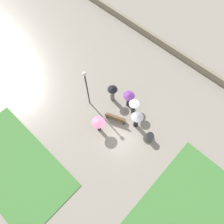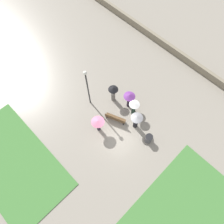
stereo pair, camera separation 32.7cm
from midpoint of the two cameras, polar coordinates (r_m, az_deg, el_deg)
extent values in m
plane|color=gray|center=(19.35, 2.67, -5.54)|extent=(90.00, 90.00, 0.00)
cube|color=#427A38|center=(18.84, 18.68, -24.35)|extent=(6.32, 9.32, 0.06)
cube|color=#427A38|center=(20.18, -24.00, -12.08)|extent=(10.16, 5.55, 0.06)
cube|color=gray|center=(24.22, 20.77, 11.71)|extent=(45.00, 0.35, 0.80)
cube|color=brown|center=(19.44, 1.42, -1.58)|extent=(1.90, 1.10, 0.05)
cube|color=brown|center=(19.14, 1.23, -1.72)|extent=(1.76, 0.76, 0.45)
cube|color=#232326|center=(19.54, 3.68, -2.74)|extent=(0.22, 0.38, 0.40)
cube|color=#232326|center=(19.78, -0.84, -0.99)|extent=(0.22, 0.38, 0.40)
cylinder|color=#2D2D30|center=(18.84, -5.77, 5.81)|extent=(0.12, 0.12, 4.42)
sphere|color=white|center=(16.90, -6.50, 10.10)|extent=(0.32, 0.32, 0.32)
cylinder|color=#4C4C51|center=(18.97, 10.01, -6.88)|extent=(0.59, 0.59, 0.87)
cylinder|color=black|center=(18.55, 10.23, -6.41)|extent=(0.64, 0.64, 0.03)
cylinder|color=black|center=(19.19, 6.66, -2.95)|extent=(0.54, 0.54, 1.15)
sphere|color=brown|center=(18.57, 6.88, -2.11)|extent=(0.21, 0.21, 0.21)
cylinder|color=#4C4C4F|center=(18.32, 6.97, -1.75)|extent=(0.02, 0.02, 0.35)
cone|color=gray|center=(18.07, 7.07, -1.39)|extent=(1.03, 1.03, 0.19)
cylinder|color=#2D2333|center=(19.02, -3.05, -3.88)|extent=(0.42, 0.42, 1.04)
sphere|color=tan|center=(18.45, -3.14, -3.15)|extent=(0.19, 0.19, 0.19)
cylinder|color=#4C4C4F|center=(18.20, -3.18, -2.81)|extent=(0.02, 0.02, 0.35)
cone|color=pink|center=(17.95, -3.22, -2.45)|extent=(1.13, 1.13, 0.20)
cylinder|color=#2D2333|center=(20.07, 4.81, 2.47)|extent=(0.36, 0.36, 1.12)
sphere|color=tan|center=(19.49, 4.96, 3.42)|extent=(0.21, 0.21, 0.21)
cylinder|color=#4C4C4F|center=(19.25, 5.02, 3.83)|extent=(0.02, 0.02, 0.35)
cone|color=#703389|center=(18.98, 5.10, 4.31)|extent=(1.03, 1.03, 0.27)
cylinder|color=slate|center=(20.32, 0.77, 4.19)|extent=(0.53, 0.53, 1.16)
sphere|color=#997051|center=(19.73, 0.79, 5.21)|extent=(0.20, 0.20, 0.20)
cylinder|color=#4C4C4F|center=(19.50, 0.80, 5.63)|extent=(0.02, 0.02, 0.35)
cone|color=black|center=(19.25, 0.81, 6.11)|extent=(0.90, 0.90, 0.25)
cylinder|color=#1E3328|center=(19.73, 6.07, 0.44)|extent=(0.45, 0.45, 1.13)
sphere|color=brown|center=(19.15, 6.26, 1.34)|extent=(0.20, 0.20, 0.20)
cylinder|color=#4C4C4F|center=(18.91, 6.34, 1.73)|extent=(0.02, 0.02, 0.35)
cone|color=white|center=(18.67, 6.42, 2.12)|extent=(0.92, 0.92, 0.19)
camera|label=1|loc=(0.16, -89.52, 0.97)|focal=35.00mm
camera|label=2|loc=(0.16, 90.48, -0.97)|focal=35.00mm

